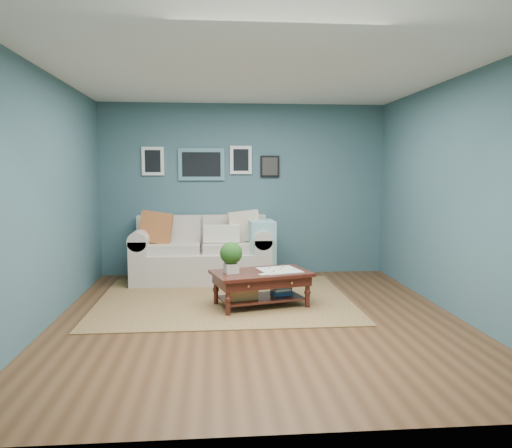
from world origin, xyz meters
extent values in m
plane|color=brown|center=(0.00, 0.00, 0.00)|extent=(5.00, 5.00, 0.00)
plane|color=white|center=(0.00, 0.00, 2.70)|extent=(5.00, 5.00, 0.00)
cube|color=#3A5863|center=(0.00, 2.50, 1.35)|extent=(4.50, 0.02, 2.70)
cube|color=#3A5863|center=(0.00, -2.50, 1.35)|extent=(4.50, 0.02, 2.70)
cube|color=#3A5863|center=(-2.25, 0.00, 1.35)|extent=(0.02, 5.00, 2.70)
cube|color=#3A5863|center=(2.25, 0.00, 1.35)|extent=(0.02, 5.00, 2.70)
cube|color=slate|center=(-0.67, 2.48, 1.75)|extent=(0.72, 0.03, 0.50)
cube|color=black|center=(-0.67, 2.46, 1.75)|extent=(0.60, 0.01, 0.38)
cube|color=white|center=(-1.42, 2.48, 1.80)|extent=(0.34, 0.03, 0.44)
cube|color=white|center=(-0.05, 2.48, 1.82)|extent=(0.34, 0.03, 0.44)
cube|color=black|center=(0.41, 2.48, 1.72)|extent=(0.30, 0.03, 0.34)
cube|color=brown|center=(-0.36, 0.85, 0.01)|extent=(3.18, 2.54, 0.01)
cube|color=beige|center=(-0.67, 1.99, 0.22)|extent=(1.52, 0.94, 0.45)
cube|color=beige|center=(-0.67, 2.35, 0.70)|extent=(1.99, 0.23, 0.51)
cube|color=beige|center=(-1.55, 1.99, 0.33)|extent=(0.26, 0.94, 0.66)
cube|color=beige|center=(0.22, 1.99, 0.33)|extent=(0.26, 0.94, 0.66)
cylinder|color=beige|center=(-1.55, 1.99, 0.66)|extent=(0.28, 0.94, 0.28)
cylinder|color=beige|center=(0.22, 1.99, 0.66)|extent=(0.28, 0.94, 0.28)
cube|color=beige|center=(-1.07, 1.93, 0.52)|extent=(0.77, 0.60, 0.14)
cube|color=beige|center=(-0.26, 1.93, 0.52)|extent=(0.77, 0.60, 0.14)
cube|color=beige|center=(-1.07, 2.22, 0.78)|extent=(0.77, 0.13, 0.38)
cube|color=beige|center=(-0.26, 2.22, 0.78)|extent=(0.77, 0.13, 0.38)
cube|color=#B94621|center=(-1.33, 1.94, 0.82)|extent=(0.52, 0.18, 0.51)
cube|color=beige|center=(-0.03, 2.01, 0.82)|extent=(0.50, 0.19, 0.49)
cube|color=beige|center=(-0.37, 1.88, 0.73)|extent=(0.53, 0.13, 0.26)
cube|color=#8BC7BD|center=(0.22, 1.86, 0.49)|extent=(0.36, 0.59, 0.85)
cube|color=#360B0A|center=(0.08, 0.48, 0.41)|extent=(1.28, 0.95, 0.04)
cube|color=#360B0A|center=(0.08, 0.48, 0.34)|extent=(1.19, 0.85, 0.12)
cube|color=#360B0A|center=(0.08, 0.48, 0.11)|extent=(1.07, 0.73, 0.02)
sphere|color=gold|center=(-0.10, 0.11, 0.34)|extent=(0.03, 0.03, 0.03)
sphere|color=gold|center=(0.42, 0.25, 0.34)|extent=(0.03, 0.03, 0.03)
cylinder|color=#360B0A|center=(-0.33, 0.10, 0.20)|extent=(0.06, 0.06, 0.39)
cylinder|color=#360B0A|center=(0.63, 0.36, 0.20)|extent=(0.06, 0.06, 0.39)
cylinder|color=#360B0A|center=(-0.47, 0.60, 0.20)|extent=(0.06, 0.06, 0.39)
cylinder|color=#360B0A|center=(0.50, 0.86, 0.20)|extent=(0.06, 0.06, 0.39)
cube|color=silver|center=(-0.28, 0.43, 0.49)|extent=(0.19, 0.19, 0.12)
sphere|color=#224914|center=(-0.28, 0.43, 0.67)|extent=(0.27, 0.27, 0.27)
cube|color=silver|center=(0.31, 0.54, 0.44)|extent=(0.56, 0.56, 0.01)
cube|color=tan|center=(-0.15, 0.42, 0.22)|extent=(0.37, 0.31, 0.19)
cube|color=#225188|center=(0.34, 0.57, 0.17)|extent=(0.27, 0.23, 0.11)
camera|label=1|loc=(-0.49, -5.43, 1.64)|focal=35.00mm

